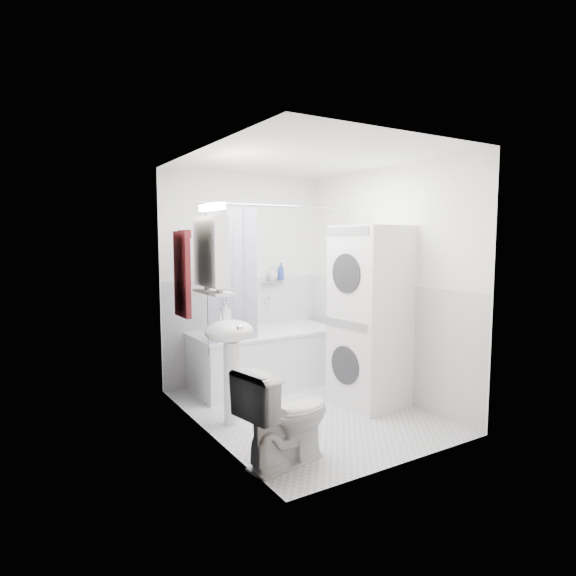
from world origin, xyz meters
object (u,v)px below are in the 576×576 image
bathtub (265,355)px  toilet (286,415)px  washer_dryer (371,316)px  sink (230,347)px

bathtub → toilet: 1.92m
bathtub → toilet: bearing=-114.3°
bathtub → washer_dryer: bearing=-60.9°
bathtub → washer_dryer: washer_dryer is taller
sink → washer_dryer: 1.46m
sink → bathtub: bearing=45.9°
washer_dryer → toilet: 1.64m
bathtub → toilet: (-0.79, -1.75, 0.02)m
toilet → bathtub: bearing=-34.8°
toilet → sink: bearing=-8.3°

